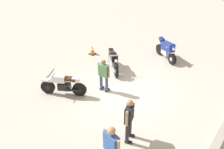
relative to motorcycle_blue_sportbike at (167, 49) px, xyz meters
name	(u,v)px	position (x,y,z in m)	size (l,w,h in m)	color
ground_plane	(119,91)	(4.28, -0.21, -0.59)	(40.00, 40.00, 0.00)	#B7B2A8
curb_edge	(222,133)	(4.28, 4.39, -0.52)	(14.00, 0.30, 0.15)	#9C978F
motorcycle_blue_sportbike	(167,49)	(0.00, 0.00, 0.00)	(1.23, 1.74, 1.14)	black
motorcycle_silver_cruiser	(63,85)	(5.96, -2.03, -0.07)	(1.12, 1.89, 1.09)	black
motorcycle_black_cruiser	(113,61)	(2.82, -1.63, -0.07)	(1.48, 1.64, 1.09)	black
person_in_green_shirt	(104,74)	(4.64, -0.79, 0.30)	(0.32, 0.63, 1.60)	#384772
person_in_black_shirt	(129,118)	(6.51, 1.80, 0.40)	(0.66, 0.43, 1.73)	#262628
person_in_blue_shirt	(111,147)	(7.93, 2.13, 0.44)	(0.40, 0.68, 1.79)	#384772
traffic_cone	(92,50)	(2.07, -3.74, -0.33)	(0.36, 0.36, 0.53)	black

